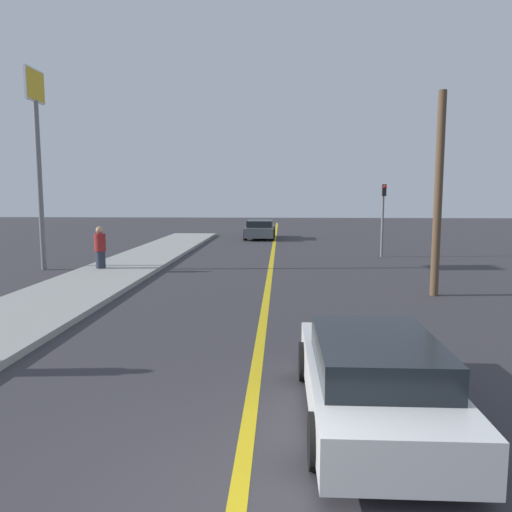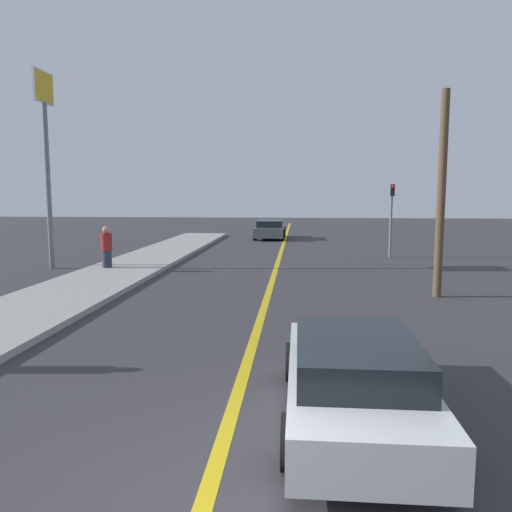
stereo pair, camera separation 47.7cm
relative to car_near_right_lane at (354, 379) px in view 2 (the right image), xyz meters
name	(u,v)px [view 2 (the right image)]	position (x,y,z in m)	size (l,w,h in m)	color
road_center_line	(278,261)	(-1.63, 15.83, -0.57)	(0.20, 60.00, 0.01)	gold
sidewalk_left	(136,264)	(-7.48, 13.74, -0.50)	(3.03, 31.82, 0.16)	#9E9E99
car_near_right_lane	(354,379)	(0.00, 0.00, 0.00)	(1.85, 4.22, 1.17)	silver
car_ahead_center	(270,230)	(-2.64, 27.17, 0.05)	(2.02, 4.38, 1.25)	#4C5156
pedestrian_mid_group	(107,247)	(-8.15, 12.26, 0.37)	(0.43, 0.43, 1.61)	#282D3D
traffic_light	(391,212)	(3.61, 17.58, 1.58)	(0.18, 0.40, 3.45)	slate
roadside_sign	(45,132)	(-10.64, 12.75, 4.83)	(0.20, 1.45, 7.72)	slate
utility_pole	(441,195)	(3.32, 8.36, 2.38)	(0.24, 0.24, 5.91)	brown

